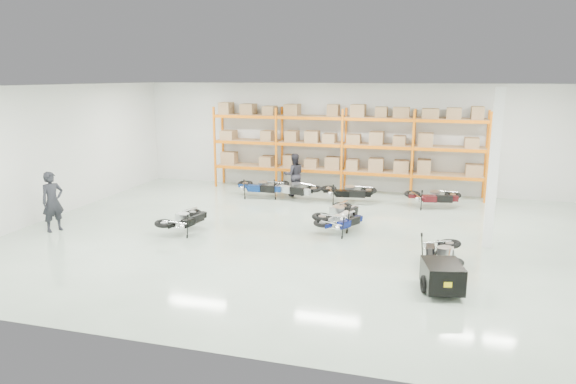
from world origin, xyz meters
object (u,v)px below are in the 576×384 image
(moto_blue_centre, at_px, (341,218))
(moto_silver_left, at_px, (340,209))
(moto_back_c, at_px, (348,188))
(moto_back_d, at_px, (434,193))
(person_back, at_px, (294,175))
(moto_black_far_left, at_px, (184,216))
(trailer, at_px, (442,276))
(moto_back_a, at_px, (261,184))
(moto_back_b, at_px, (294,185))
(moto_touring_right, at_px, (442,248))
(person_left, at_px, (53,202))

(moto_blue_centre, height_order, moto_silver_left, moto_silver_left)
(moto_back_c, bearing_deg, moto_blue_centre, -178.65)
(moto_back_d, relative_size, person_back, 1.03)
(moto_black_far_left, distance_m, trailer, 8.16)
(moto_black_far_left, relative_size, moto_back_d, 0.97)
(moto_back_a, height_order, moto_back_c, moto_back_c)
(moto_back_b, bearing_deg, trailer, -123.75)
(moto_black_far_left, xyz_separation_m, moto_back_d, (7.47, 5.28, 0.02))
(moto_black_far_left, relative_size, moto_back_a, 0.93)
(moto_black_far_left, bearing_deg, moto_back_c, -119.34)
(moto_blue_centre, height_order, trailer, moto_blue_centre)
(moto_silver_left, xyz_separation_m, moto_back_d, (2.91, 3.41, -0.04))
(moto_silver_left, xyz_separation_m, moto_back_c, (-0.26, 3.31, -0.02))
(moto_black_far_left, height_order, moto_back_a, moto_back_a)
(moto_back_d, bearing_deg, moto_black_far_left, 115.78)
(moto_blue_centre, distance_m, moto_back_b, 4.72)
(moto_silver_left, xyz_separation_m, moto_back_b, (-2.43, 3.30, -0.00))
(moto_silver_left, relative_size, person_back, 1.11)
(moto_silver_left, distance_m, person_back, 4.73)
(moto_touring_right, distance_m, moto_back_a, 9.30)
(person_back, bearing_deg, moto_silver_left, 98.14)
(moto_silver_left, bearing_deg, moto_back_b, -39.38)
(moto_back_c, height_order, moto_back_d, moto_back_c)
(moto_black_far_left, height_order, moto_touring_right, moto_touring_right)
(moto_touring_right, xyz_separation_m, moto_back_c, (-3.39, 6.27, 0.03))
(moto_black_far_left, height_order, moto_back_c, moto_back_c)
(moto_back_b, bearing_deg, moto_back_c, -68.84)
(moto_back_a, distance_m, moto_back_b, 1.35)
(moto_silver_left, relative_size, person_left, 1.01)
(trailer, distance_m, person_back, 10.27)
(moto_black_far_left, height_order, person_back, person_back)
(person_back, bearing_deg, moto_black_far_left, 46.13)
(moto_black_far_left, xyz_separation_m, moto_back_a, (0.79, 5.13, 0.04))
(moto_blue_centre, relative_size, person_back, 0.92)
(moto_silver_left, bearing_deg, person_back, -42.49)
(trailer, relative_size, moto_back_d, 0.98)
(moto_back_a, bearing_deg, moto_touring_right, -130.88)
(moto_back_b, bearing_deg, moto_black_far_left, 178.51)
(moto_blue_centre, bearing_deg, person_left, 44.52)
(moto_back_a, xyz_separation_m, moto_back_c, (3.52, 0.05, 0.00))
(moto_back_a, bearing_deg, trailer, -137.41)
(moto_silver_left, distance_m, trailer, 5.54)
(trailer, height_order, person_back, person_back)
(person_left, height_order, person_back, person_left)
(moto_back_a, bearing_deg, moto_silver_left, -129.65)
(moto_silver_left, height_order, moto_back_c, moto_silver_left)
(moto_touring_right, bearing_deg, person_left, 179.43)
(trailer, relative_size, person_left, 0.93)
(moto_blue_centre, bearing_deg, moto_back_b, -26.36)
(moto_touring_right, bearing_deg, moto_back_c, 118.33)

